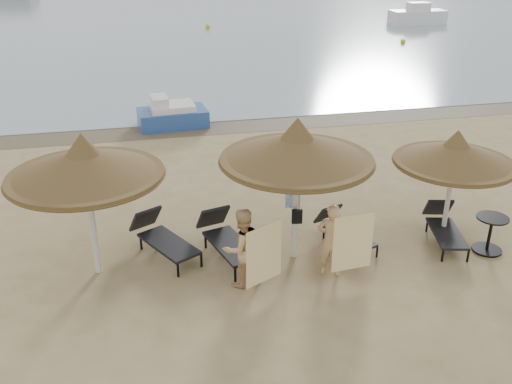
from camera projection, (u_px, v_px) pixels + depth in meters
ground at (285, 269)px, 11.64m from camera, size 160.00×160.00×0.00m
wet_sand_strip at (216, 127)px, 19.98m from camera, size 200.00×1.60×0.01m
palapa_left at (85, 164)px, 10.57m from camera, size 2.98×2.98×2.95m
palapa_center at (297, 148)px, 11.08m from camera, size 3.09×3.09×3.06m
palapa_right at (455, 154)px, 11.95m from camera, size 2.58×2.58×2.56m
lounger_far_left at (162, 236)px, 12.10m from camera, size 1.45×1.96×0.85m
lounger_near_left at (226, 237)px, 12.04m from camera, size 1.15×2.06×0.88m
lounger_near_right at (343, 229)px, 12.50m from camera, size 1.02×1.70×0.72m
lounger_far_right at (444, 226)px, 12.61m from camera, size 0.97×1.83×0.78m
side_table at (489, 235)px, 12.15m from camera, size 0.67×0.67×0.81m
person_left at (242, 242)px, 10.77m from camera, size 0.99×0.80×1.87m
person_right at (332, 235)px, 11.09m from camera, size 0.98×0.82×1.81m
towel_left at (264, 254)px, 10.57m from camera, size 0.77×0.41×1.19m
towel_right at (353, 243)px, 10.97m from camera, size 0.85×0.10×1.19m
bag_patterned at (293, 199)px, 11.73m from camera, size 0.32×0.19×0.38m
bag_dark at (297, 217)px, 11.53m from camera, size 0.22×0.11×0.30m
pedal_boat at (172, 115)px, 19.97m from camera, size 2.46×1.58×1.10m
buoy_mid at (208, 26)px, 39.82m from camera, size 0.34×0.34×0.34m
buoy_right at (403, 42)px, 34.46m from camera, size 0.31×0.31×0.31m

